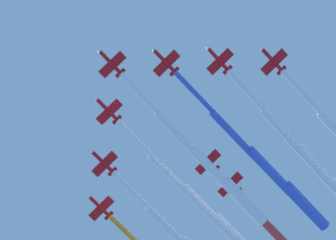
{
  "coord_description": "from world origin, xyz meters",
  "views": [
    {
      "loc": [
        -43.2,
        63.61,
        -30.53
      ],
      "look_at": [
        0.0,
        0.0,
        180.62
      ],
      "focal_mm": 84.06,
      "sensor_mm": 36.0,
      "label": 1
    }
  ],
  "objects": [
    {
      "name": "jet_lead",
      "position": [
        -2.41,
        -19.36,
        179.16
      ],
      "size": [
        15.26,
        71.33,
        4.31
      ],
      "color": "red"
    },
    {
      "name": "jet_port_inner",
      "position": [
        -16.1,
        -30.32,
        180.15
      ],
      "size": [
        17.14,
        75.36,
        4.27
      ],
      "color": "red"
    },
    {
      "name": "jet_starboard_inner",
      "position": [
        6.99,
        -29.15,
        182.19
      ],
      "size": [
        15.58,
        68.68,
        4.2
      ],
      "color": "red"
    },
    {
      "name": "jet_port_mid",
      "position": [
        -27.91,
        -38.08,
        181.63
      ],
      "size": [
        16.14,
        74.43,
        4.27
      ],
      "color": "red"
    }
  ]
}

